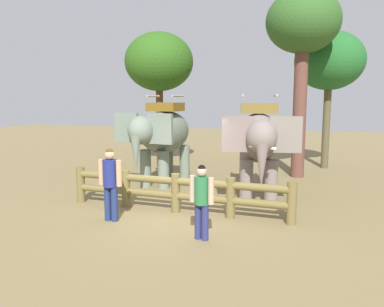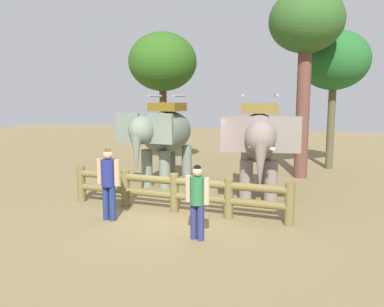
{
  "view_description": "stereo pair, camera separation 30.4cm",
  "coord_description": "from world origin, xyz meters",
  "px_view_note": "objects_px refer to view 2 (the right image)",
  "views": [
    {
      "loc": [
        3.41,
        -9.05,
        2.99
      ],
      "look_at": [
        0.0,
        1.68,
        1.4
      ],
      "focal_mm": 35.28,
      "sensor_mm": 36.0,
      "label": 1
    },
    {
      "loc": [
        3.7,
        -8.96,
        2.99
      ],
      "look_at": [
        0.0,
        1.68,
        1.4
      ],
      "focal_mm": 35.28,
      "sensor_mm": 36.0,
      "label": 2
    }
  ],
  "objects_px": {
    "tourist_woman_in_black": "(197,197)",
    "tree_back_center": "(306,27)",
    "elephant_center": "(259,141)",
    "elephant_near_left": "(164,134)",
    "log_fence": "(174,190)",
    "tree_far_right": "(163,63)",
    "tourist_man_in_blue": "(109,179)",
    "tree_far_left": "(334,61)"
  },
  "relations": [
    {
      "from": "tourist_woman_in_black",
      "to": "tree_back_center",
      "type": "distance_m",
      "value": 9.16
    },
    {
      "from": "tourist_woman_in_black",
      "to": "elephant_center",
      "type": "bearing_deg",
      "value": 80.49
    },
    {
      "from": "elephant_near_left",
      "to": "tree_back_center",
      "type": "bearing_deg",
      "value": 30.98
    },
    {
      "from": "elephant_near_left",
      "to": "tree_back_center",
      "type": "height_order",
      "value": "tree_back_center"
    },
    {
      "from": "log_fence",
      "to": "tree_far_right",
      "type": "height_order",
      "value": "tree_far_right"
    },
    {
      "from": "log_fence",
      "to": "tourist_man_in_blue",
      "type": "relative_size",
      "value": 3.44
    },
    {
      "from": "elephant_near_left",
      "to": "tree_far_right",
      "type": "xyz_separation_m",
      "value": [
        -1.49,
        3.35,
        2.84
      ]
    },
    {
      "from": "tourist_woman_in_black",
      "to": "tourist_man_in_blue",
      "type": "bearing_deg",
      "value": 167.62
    },
    {
      "from": "tourist_woman_in_black",
      "to": "log_fence",
      "type": "bearing_deg",
      "value": 125.29
    },
    {
      "from": "tourist_man_in_blue",
      "to": "tree_far_right",
      "type": "distance_m",
      "value": 8.69
    },
    {
      "from": "elephant_near_left",
      "to": "tree_far_left",
      "type": "relative_size",
      "value": 0.63
    },
    {
      "from": "elephant_center",
      "to": "tree_far_right",
      "type": "distance_m",
      "value": 7.23
    },
    {
      "from": "tree_back_center",
      "to": "tourist_woman_in_black",
      "type": "bearing_deg",
      "value": -102.56
    },
    {
      "from": "tree_far_left",
      "to": "log_fence",
      "type": "bearing_deg",
      "value": -115.75
    },
    {
      "from": "tourist_woman_in_black",
      "to": "tree_far_right",
      "type": "distance_m",
      "value": 10.04
    },
    {
      "from": "tree_far_left",
      "to": "elephant_near_left",
      "type": "bearing_deg",
      "value": -137.63
    },
    {
      "from": "elephant_near_left",
      "to": "tourist_man_in_blue",
      "type": "xyz_separation_m",
      "value": [
        0.37,
        -4.35,
        -0.73
      ]
    },
    {
      "from": "tree_far_left",
      "to": "elephant_center",
      "type": "bearing_deg",
      "value": -109.08
    },
    {
      "from": "elephant_near_left",
      "to": "tourist_woman_in_black",
      "type": "distance_m",
      "value": 5.75
    },
    {
      "from": "tourist_man_in_blue",
      "to": "tree_back_center",
      "type": "bearing_deg",
      "value": 59.32
    },
    {
      "from": "log_fence",
      "to": "tree_back_center",
      "type": "relative_size",
      "value": 0.89
    },
    {
      "from": "log_fence",
      "to": "tree_far_right",
      "type": "bearing_deg",
      "value": 115.71
    },
    {
      "from": "tourist_man_in_blue",
      "to": "tree_far_right",
      "type": "height_order",
      "value": "tree_far_right"
    },
    {
      "from": "elephant_near_left",
      "to": "tree_far_left",
      "type": "xyz_separation_m",
      "value": [
        5.66,
        5.16,
        2.85
      ]
    },
    {
      "from": "tree_far_left",
      "to": "tree_far_right",
      "type": "xyz_separation_m",
      "value": [
        -7.15,
        -1.81,
        -0.0
      ]
    },
    {
      "from": "log_fence",
      "to": "tourist_woman_in_black",
      "type": "height_order",
      "value": "tourist_woman_in_black"
    },
    {
      "from": "tourist_woman_in_black",
      "to": "tree_far_right",
      "type": "xyz_separation_m",
      "value": [
        -4.37,
        8.26,
        3.68
      ]
    },
    {
      "from": "elephant_center",
      "to": "tree_back_center",
      "type": "distance_m",
      "value": 5.51
    },
    {
      "from": "log_fence",
      "to": "tourist_woman_in_black",
      "type": "bearing_deg",
      "value": -54.71
    },
    {
      "from": "elephant_center",
      "to": "tree_far_right",
      "type": "xyz_separation_m",
      "value": [
        -5.02,
        4.34,
        2.85
      ]
    },
    {
      "from": "elephant_center",
      "to": "tourist_woman_in_black",
      "type": "bearing_deg",
      "value": -99.51
    },
    {
      "from": "elephant_center",
      "to": "tree_far_left",
      "type": "xyz_separation_m",
      "value": [
        2.13,
        6.16,
        2.85
      ]
    },
    {
      "from": "tree_far_left",
      "to": "tree_back_center",
      "type": "height_order",
      "value": "tree_back_center"
    },
    {
      "from": "tourist_man_in_blue",
      "to": "log_fence",
      "type": "bearing_deg",
      "value": 42.94
    },
    {
      "from": "elephant_near_left",
      "to": "tree_far_left",
      "type": "distance_m",
      "value": 8.18
    },
    {
      "from": "tourist_man_in_blue",
      "to": "tree_far_left",
      "type": "relative_size",
      "value": 0.31
    },
    {
      "from": "tourist_man_in_blue",
      "to": "tree_back_center",
      "type": "height_order",
      "value": "tree_back_center"
    },
    {
      "from": "log_fence",
      "to": "elephant_center",
      "type": "height_order",
      "value": "elephant_center"
    },
    {
      "from": "tree_back_center",
      "to": "tree_far_right",
      "type": "bearing_deg",
      "value": 174.37
    },
    {
      "from": "tourist_woman_in_black",
      "to": "tree_far_right",
      "type": "relative_size",
      "value": 0.28
    },
    {
      "from": "tourist_woman_in_black",
      "to": "tree_far_left",
      "type": "bearing_deg",
      "value": 74.54
    },
    {
      "from": "tourist_woman_in_black",
      "to": "tree_far_right",
      "type": "height_order",
      "value": "tree_far_right"
    }
  ]
}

